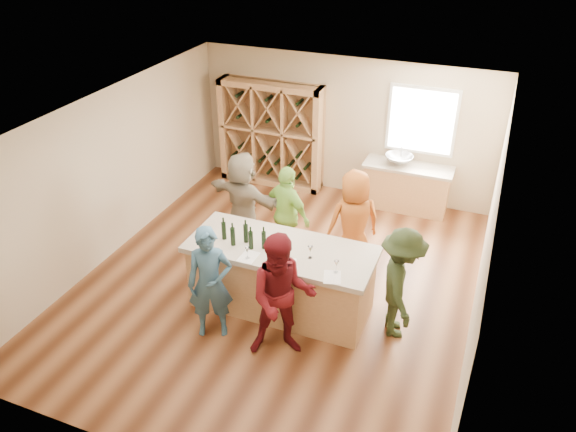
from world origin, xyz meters
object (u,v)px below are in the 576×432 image
at_px(sink, 399,160).
at_px(person_far_left, 243,201).
at_px(wine_bottle_c, 246,233).
at_px(tasting_counter_base, 281,280).
at_px(person_far_mid, 287,214).
at_px(wine_bottle_a, 224,231).
at_px(wine_bottle_b, 233,236).
at_px(person_server, 401,284).
at_px(wine_bottle_f, 276,250).
at_px(person_near_right, 282,297).
at_px(wine_bottle_d, 251,240).
at_px(wine_rack, 271,134).
at_px(person_near_left, 210,283).
at_px(wine_bottle_e, 264,240).
at_px(person_far_right, 354,223).

height_order(sink, person_far_left, person_far_left).
bearing_deg(wine_bottle_c, tasting_counter_base, 6.74).
xyz_separation_m(wine_bottle_c, person_far_mid, (0.10, 1.34, -0.38)).
xyz_separation_m(wine_bottle_a, person_far_mid, (0.44, 1.38, -0.37)).
xyz_separation_m(wine_bottle_b, person_server, (2.38, 0.30, -0.38)).
relative_size(person_far_left, wine_bottle_f, 5.88).
relative_size(sink, wine_bottle_c, 1.90).
bearing_deg(person_near_right, wine_bottle_d, 114.70).
distance_m(wine_rack, person_far_mid, 2.89).
distance_m(wine_rack, wine_bottle_f, 4.50).
bearing_deg(wine_bottle_b, wine_bottle_f, -8.00).
distance_m(wine_bottle_c, person_near_right, 1.23).
xyz_separation_m(person_server, wine_bottle_f, (-1.67, -0.40, 0.39)).
height_order(wine_rack, wine_bottle_b, wine_rack).
xyz_separation_m(wine_bottle_b, person_near_left, (-0.03, -0.67, -0.36)).
bearing_deg(wine_bottle_b, wine_bottle_e, 10.75).
xyz_separation_m(person_far_mid, wine_bottle_f, (0.47, -1.58, 0.39)).
bearing_deg(person_near_right, person_near_left, 157.18).
bearing_deg(person_server, wine_bottle_d, 79.36).
distance_m(sink, person_near_left, 4.89).
height_order(sink, wine_bottle_e, wine_bottle_e).
height_order(wine_bottle_b, person_server, person_server).
distance_m(sink, wine_bottle_a, 4.23).
bearing_deg(wine_bottle_e, tasting_counter_base, 28.32).
bearing_deg(person_far_mid, sink, -93.67).
distance_m(person_near_left, person_far_left, 2.31).
relative_size(wine_bottle_a, person_near_right, 0.15).
bearing_deg(wine_bottle_c, wine_bottle_f, -22.66).
bearing_deg(wine_bottle_f, person_near_right, -60.43).
bearing_deg(wine_bottle_c, person_far_left, 117.57).
relative_size(wine_bottle_e, person_far_right, 0.15).
height_order(wine_bottle_e, person_near_left, person_near_left).
xyz_separation_m(wine_rack, wine_bottle_b, (1.13, -4.01, 0.12)).
distance_m(sink, person_far_left, 3.23).
xyz_separation_m(tasting_counter_base, wine_bottle_c, (-0.52, -0.06, 0.72)).
bearing_deg(wine_rack, tasting_counter_base, -64.87).
relative_size(wine_bottle_a, person_far_mid, 0.16).
xyz_separation_m(sink, person_far_mid, (-1.33, -2.46, -0.17)).
xyz_separation_m(sink, wine_bottle_d, (-1.29, -3.93, 0.20)).
bearing_deg(wine_bottle_c, person_server, 4.04).
distance_m(person_far_mid, person_far_left, 0.85).
distance_m(wine_bottle_b, person_server, 2.43).
bearing_deg(person_far_left, person_far_right, -168.41).
height_order(wine_bottle_a, person_far_left, person_far_left).
relative_size(tasting_counter_base, person_server, 1.55).
xyz_separation_m(wine_bottle_d, person_far_left, (-0.88, 1.56, -0.34)).
bearing_deg(wine_bottle_e, person_near_left, -122.02).
bearing_deg(person_server, wine_bottle_f, 84.89).
distance_m(wine_bottle_d, person_near_left, 0.83).
distance_m(person_far_left, wine_bottle_f, 2.15).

